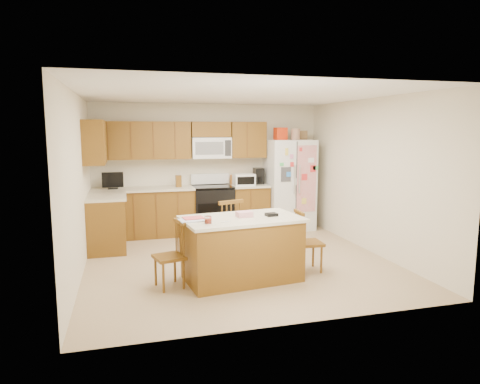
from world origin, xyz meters
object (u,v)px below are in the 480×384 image
object	(u,v)px
windsor_chair_back	(226,234)
windsor_chair_left	(171,256)
refrigerator	(289,184)
island	(242,248)
stove	(213,208)
windsor_chair_right	(307,242)

from	to	relation	value
windsor_chair_back	windsor_chair_left	bearing A→B (deg)	-140.64
refrigerator	island	distance (m)	3.23
island	windsor_chair_back	size ratio (longest dim) A/B	1.68
stove	island	world-z (taller)	stove
windsor_chair_left	windsor_chair_right	xyz separation A→B (m)	(1.94, 0.14, 0.01)
island	refrigerator	bearing A→B (deg)	57.14
refrigerator	windsor_chair_left	world-z (taller)	refrigerator
stove	windsor_chair_back	size ratio (longest dim) A/B	1.14
windsor_chair_left	windsor_chair_back	distance (m)	1.16
windsor_chair_back	windsor_chair_right	bearing A→B (deg)	-29.46
refrigerator	windsor_chair_right	distance (m)	2.72
island	windsor_chair_left	xyz separation A→B (m)	(-0.95, -0.04, -0.02)
windsor_chair_back	stove	bearing A→B (deg)	84.11
island	windsor_chair_left	bearing A→B (deg)	-177.72
windsor_chair_left	windsor_chair_back	world-z (taller)	windsor_chair_back
island	windsor_chair_right	size ratio (longest dim) A/B	1.91
refrigerator	windsor_chair_back	distance (m)	2.70
windsor_chair_right	windsor_chair_back	bearing A→B (deg)	150.54
island	windsor_chair_left	distance (m)	0.95
island	windsor_chair_right	xyz separation A→B (m)	(0.99, 0.11, -0.02)
island	windsor_chair_left	world-z (taller)	island
stove	windsor_chair_right	bearing A→B (deg)	-72.45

